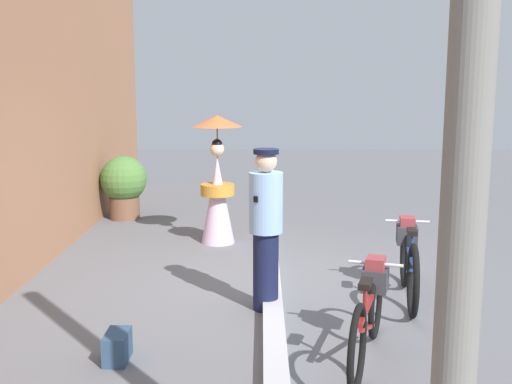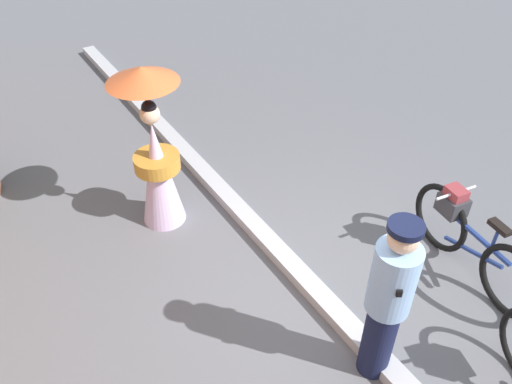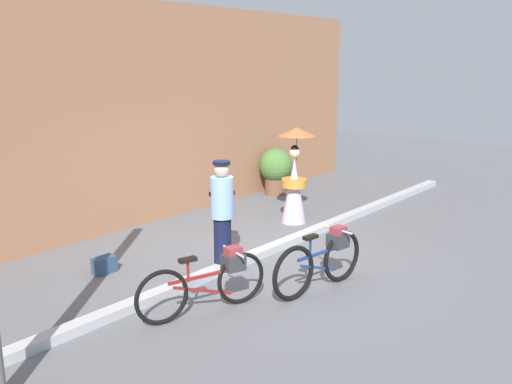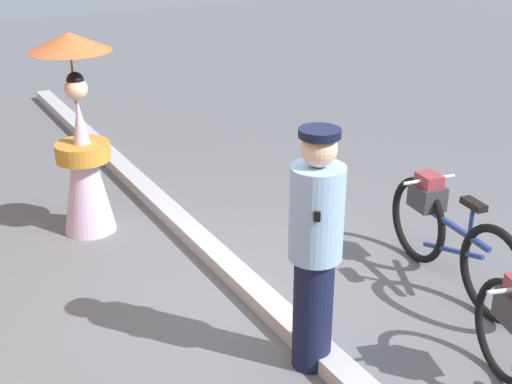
{
  "view_description": "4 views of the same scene",
  "coord_description": "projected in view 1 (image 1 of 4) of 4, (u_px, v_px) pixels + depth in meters",
  "views": [
    {
      "loc": [
        -6.77,
        0.12,
        2.3
      ],
      "look_at": [
        -0.07,
        0.17,
        1.13
      ],
      "focal_mm": 44.12,
      "sensor_mm": 36.0,
      "label": 1
    },
    {
      "loc": [
        -2.16,
        2.25,
        3.95
      ],
      "look_at": [
        0.6,
        0.48,
        1.29
      ],
      "focal_mm": 36.09,
      "sensor_mm": 36.0,
      "label": 2
    },
    {
      "loc": [
        -6.27,
        -5.33,
        3.06
      ],
      "look_at": [
        0.63,
        0.46,
        0.91
      ],
      "focal_mm": 38.76,
      "sensor_mm": 36.0,
      "label": 3
    },
    {
      "loc": [
        -3.67,
        2.25,
        2.87
      ],
      "look_at": [
        -0.17,
        0.25,
        1.13
      ],
      "focal_mm": 47.63,
      "sensor_mm": 36.0,
      "label": 4
    }
  ],
  "objects": [
    {
      "name": "person_officer",
      "position": [
        266.0,
        225.0,
        6.32
      ],
      "size": [
        0.34,
        0.34,
        1.65
      ],
      "color": "#141938",
      "rests_on": "ground_plane"
    },
    {
      "name": "potted_plant_by_door",
      "position": [
        125.0,
        184.0,
        10.67
      ],
      "size": [
        0.8,
        0.78,
        1.08
      ],
      "color": "brown",
      "rests_on": "ground_plane"
    },
    {
      "name": "bicycle_far_side",
      "position": [
        409.0,
        259.0,
        6.72
      ],
      "size": [
        1.7,
        0.48,
        0.83
      ],
      "color": "black",
      "rests_on": "ground_plane"
    },
    {
      "name": "bicycle_near_officer",
      "position": [
        369.0,
        310.0,
        5.27
      ],
      "size": [
        1.71,
        0.65,
        0.78
      ],
      "color": "black",
      "rests_on": "ground_plane"
    },
    {
      "name": "sidewalk_curb",
      "position": [
        272.0,
        285.0,
        7.05
      ],
      "size": [
        14.0,
        0.2,
        0.12
      ],
      "primitive_type": "cube",
      "color": "#B2B2B7",
      "rests_on": "ground_plane"
    },
    {
      "name": "ground_plane",
      "position": [
        272.0,
        290.0,
        7.06
      ],
      "size": [
        30.0,
        30.0,
        0.0
      ],
      "primitive_type": "plane",
      "color": "slate"
    },
    {
      "name": "person_with_parasol",
      "position": [
        218.0,
        182.0,
        9.01
      ],
      "size": [
        0.72,
        0.72,
        1.84
      ],
      "color": "silver",
      "rests_on": "ground_plane"
    },
    {
      "name": "utility_pole",
      "position": [
        472.0,
        56.0,
        2.33
      ],
      "size": [
        0.18,
        0.18,
        4.8
      ],
      "primitive_type": "cylinder",
      "color": "slate",
      "rests_on": "ground_plane"
    },
    {
      "name": "backpack_on_pavement",
      "position": [
        118.0,
        346.0,
        5.25
      ],
      "size": [
        0.34,
        0.19,
        0.25
      ],
      "color": "navy",
      "rests_on": "ground_plane"
    }
  ]
}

